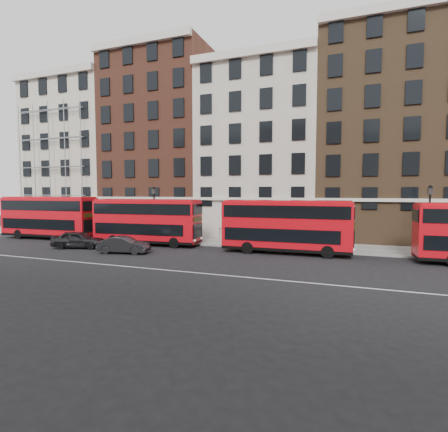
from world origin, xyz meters
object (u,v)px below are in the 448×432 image
at_px(bus_b, 147,221).
at_px(bus_a, 49,216).
at_px(bus_c, 286,225).
at_px(car_front, 124,245).
at_px(car_rear, 78,240).

bearing_deg(bus_b, bus_a, 176.01).
height_order(bus_c, car_front, bus_c).
bearing_deg(car_rear, car_front, -116.12).
bearing_deg(car_rear, bus_c, -96.23).
distance_m(bus_a, bus_b, 11.94).
xyz_separation_m(bus_a, car_rear, (7.36, -3.74, -1.62)).
relative_size(bus_a, bus_c, 1.04).
xyz_separation_m(bus_a, car_front, (12.70, -4.47, -1.70)).
xyz_separation_m(bus_c, car_rear, (-17.51, -3.74, -1.53)).
height_order(bus_a, bus_b, bus_a).
xyz_separation_m(bus_b, car_front, (0.76, -4.47, -1.60)).
distance_m(bus_b, car_rear, 6.10).
height_order(car_rear, car_front, car_rear).
bearing_deg(bus_a, car_rear, -29.47).
relative_size(bus_a, bus_b, 1.04).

